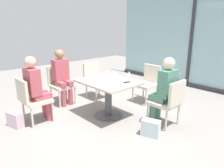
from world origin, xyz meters
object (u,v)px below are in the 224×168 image
at_px(wine_glass_1, 116,76).
at_px(cell_phone_on_table, 127,82).
at_px(chair_front_left, 32,98).
at_px(chair_near_window, 148,81).
at_px(wine_glass_0, 114,73).
at_px(handbag_0, 15,119).
at_px(dining_table_main, 108,91).
at_px(chair_side_end, 60,82).
at_px(person_front_left, 36,86).
at_px(coffee_cup, 99,76).
at_px(wine_glass_5, 117,75).
at_px(handbag_1, 151,128).
at_px(wine_glass_2, 129,74).
at_px(wine_glass_4, 87,73).
at_px(person_side_end, 62,75).
at_px(person_far_right, 164,88).
at_px(chair_far_left, 95,78).
at_px(wine_glass_3, 107,72).
at_px(chair_far_right, 169,100).

bearing_deg(wine_glass_1, cell_phone_on_table, 65.54).
distance_m(chair_front_left, chair_near_window, 2.61).
bearing_deg(wine_glass_0, handbag_0, -113.98).
xyz_separation_m(dining_table_main, chair_side_end, (-1.32, -0.33, -0.04)).
bearing_deg(person_front_left, coffee_cup, 72.10).
height_order(person_front_left, wine_glass_5, person_front_left).
height_order(wine_glass_0, handbag_0, wine_glass_0).
relative_size(chair_front_left, handbag_1, 2.90).
height_order(wine_glass_2, wine_glass_5, same).
bearing_deg(wine_glass_4, chair_front_left, -105.89).
height_order(person_side_end, wine_glass_4, person_side_end).
bearing_deg(wine_glass_1, wine_glass_0, 143.05).
height_order(person_far_right, coffee_cup, person_far_right).
relative_size(chair_front_left, person_front_left, 0.69).
relative_size(dining_table_main, person_side_end, 0.89).
height_order(chair_far_left, wine_glass_5, wine_glass_5).
height_order(chair_far_left, person_side_end, person_side_end).
relative_size(person_far_right, wine_glass_0, 6.81).
xyz_separation_m(chair_side_end, wine_glass_3, (1.17, 0.43, 0.37)).
xyz_separation_m(wine_glass_4, coffee_cup, (0.08, 0.24, -0.09)).
distance_m(coffee_cup, handbag_1, 1.54).
bearing_deg(chair_near_window, wine_glass_3, -97.17).
distance_m(person_far_right, wine_glass_2, 0.76).
bearing_deg(chair_far_left, wine_glass_3, -23.10).
height_order(wine_glass_1, wine_glass_4, same).
xyz_separation_m(chair_far_left, person_front_left, (0.36, -1.64, 0.20)).
bearing_deg(wine_glass_1, dining_table_main, 179.60).
height_order(person_far_right, wine_glass_0, person_far_right).
bearing_deg(wine_glass_4, wine_glass_1, 18.06).
height_order(wine_glass_5, handbag_1, wine_glass_5).
height_order(chair_near_window, wine_glass_3, wine_glass_3).
relative_size(wine_glass_2, coffee_cup, 2.06).
relative_size(dining_table_main, chair_far_right, 1.29).
height_order(person_side_end, handbag_0, person_side_end).
bearing_deg(cell_phone_on_table, person_far_right, 44.21).
distance_m(chair_near_window, wine_glass_2, 1.00).
height_order(chair_front_left, wine_glass_4, wine_glass_4).
xyz_separation_m(chair_front_left, person_front_left, (0.00, 0.11, 0.20)).
relative_size(cell_phone_on_table, handbag_0, 0.48).
relative_size(person_front_left, wine_glass_2, 6.81).
bearing_deg(person_front_left, wine_glass_3, 65.82).
bearing_deg(chair_far_right, chair_side_end, -160.87).
distance_m(wine_glass_4, handbag_0, 1.58).
height_order(chair_front_left, wine_glass_0, wine_glass_0).
bearing_deg(chair_far_left, chair_side_end, -107.28).
xyz_separation_m(chair_front_left, person_side_end, (-0.50, 0.92, 0.20)).
bearing_deg(wine_glass_2, wine_glass_1, -91.17).
bearing_deg(coffee_cup, wine_glass_1, -3.61).
xyz_separation_m(coffee_cup, cell_phone_on_table, (0.63, 0.17, -0.04)).
distance_m(chair_far_right, chair_side_end, 2.52).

